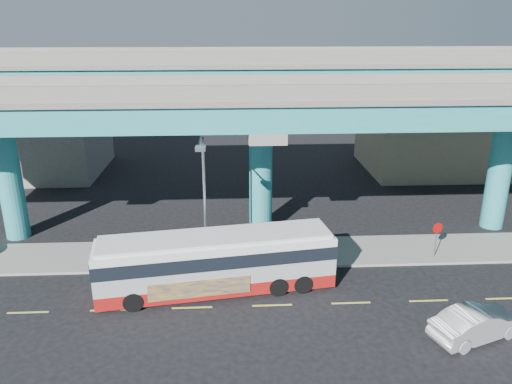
{
  "coord_description": "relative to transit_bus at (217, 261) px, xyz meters",
  "views": [
    {
      "loc": [
        -1.99,
        -21.96,
        13.58
      ],
      "look_at": [
        -0.58,
        4.0,
        4.54
      ],
      "focal_mm": 35.0,
      "sensor_mm": 36.0,
      "label": 1
    }
  ],
  "objects": [
    {
      "name": "sedan",
      "position": [
        11.69,
        -4.81,
        -0.99
      ],
      "size": [
        4.46,
        5.47,
        1.47
      ],
      "primitive_type": "imported",
      "rotation": [
        0.0,
        0.0,
        1.92
      ],
      "color": "#A8A8AC",
      "rests_on": "ground"
    },
    {
      "name": "viaduct",
      "position": [
        2.77,
        7.73,
        7.41
      ],
      "size": [
        52.0,
        12.4,
        11.7
      ],
      "color": "teal",
      "rests_on": "ground"
    },
    {
      "name": "transit_bus",
      "position": [
        0.0,
        0.0,
        0.0
      ],
      "size": [
        12.52,
        4.42,
        3.15
      ],
      "rotation": [
        0.0,
        0.0,
        0.15
      ],
      "color": "maroon",
      "rests_on": "ground"
    },
    {
      "name": "lane_markings",
      "position": [
        2.77,
        -1.67,
        -1.72
      ],
      "size": [
        58.0,
        0.12,
        0.01
      ],
      "color": "#D8C64C",
      "rests_on": "ground"
    },
    {
      "name": "sidewalk",
      "position": [
        2.77,
        4.13,
        -1.65
      ],
      "size": [
        70.0,
        4.0,
        0.15
      ],
      "primitive_type": "cube",
      "color": "gray",
      "rests_on": "ground"
    },
    {
      "name": "street_lamp",
      "position": [
        -0.65,
        2.07,
        3.43
      ],
      "size": [
        0.5,
        2.51,
        7.7
      ],
      "color": "gray",
      "rests_on": "sidewalk"
    },
    {
      "name": "ground",
      "position": [
        2.77,
        -1.37,
        -1.73
      ],
      "size": [
        120.0,
        120.0,
        0.0
      ],
      "primitive_type": "plane",
      "color": "black",
      "rests_on": "ground"
    },
    {
      "name": "building_beige",
      "position": [
        20.77,
        21.61,
        1.78
      ],
      "size": [
        14.0,
        10.23,
        7.0
      ],
      "color": "tan",
      "rests_on": "ground"
    },
    {
      "name": "building_concrete",
      "position": [
        -17.23,
        22.63,
        2.77
      ],
      "size": [
        12.0,
        10.0,
        9.0
      ],
      "primitive_type": "cube",
      "color": "gray",
      "rests_on": "ground"
    },
    {
      "name": "stop_sign",
      "position": [
        12.82,
        2.81,
        0.01
      ],
      "size": [
        0.66,
        0.2,
        2.24
      ],
      "rotation": [
        0.0,
        0.0,
        -0.14
      ],
      "color": "gray",
      "rests_on": "sidewalk"
    }
  ]
}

